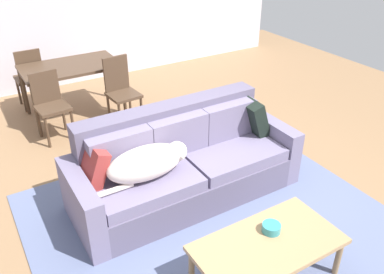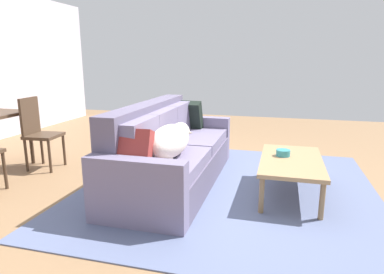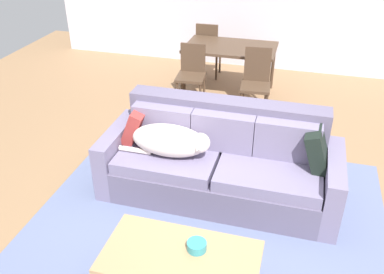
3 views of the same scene
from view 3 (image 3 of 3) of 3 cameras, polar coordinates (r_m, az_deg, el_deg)
The scene contains 12 objects.
ground_plane at distance 4.39m, azimuth 4.67°, elevation -8.94°, with size 10.00×10.00×0.00m, color #8E6A48.
area_rug at distance 4.03m, azimuth 1.52°, elevation -13.03°, with size 3.34×3.22×0.01m, color slate.
couch at distance 4.34m, azimuth 3.86°, elevation -3.44°, with size 2.39×0.91×0.95m.
dog_on_left_cushion at distance 4.15m, azimuth -2.81°, elevation -0.51°, with size 0.93×0.35×0.32m.
throw_pillow_by_left_arm at distance 4.47m, azimuth -7.58°, elevation 1.75°, with size 0.13×0.37×0.37m, color maroon.
throw_pillow_by_right_arm at distance 4.17m, azimuth 16.69°, elevation -1.39°, with size 0.14×0.41×0.41m, color black.
coffee_table at distance 3.32m, azimuth -1.56°, elevation -16.21°, with size 1.19×0.64×0.41m.
bowl_on_coffee_table at distance 3.31m, azimuth 0.65°, elevation -14.56°, with size 0.15×0.15×0.07m, color teal.
dining_table at distance 6.49m, azimuth 5.23°, elevation 11.58°, with size 1.35×0.83×0.76m.
dining_chair_near_left at distance 6.16m, azimuth -0.05°, elevation 8.82°, with size 0.43×0.43×0.90m.
dining_chair_near_right at distance 5.90m, azimuth 8.69°, elevation 7.70°, with size 0.43×0.43×0.96m.
dining_chair_far_left at distance 7.15m, azimuth 2.17°, elevation 12.06°, with size 0.41×0.41×0.93m.
Camera 3 is at (0.56, -3.35, 2.78)m, focal length 39.30 mm.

